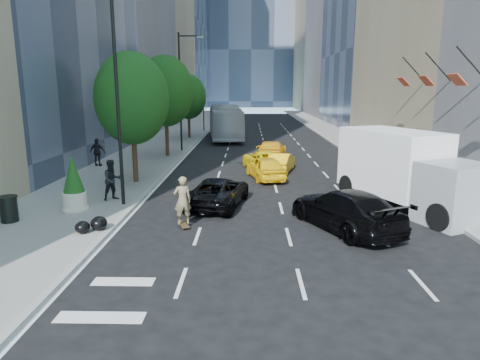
{
  "coord_description": "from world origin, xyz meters",
  "views": [
    {
      "loc": [
        -0.53,
        -15.54,
        5.56
      ],
      "look_at": [
        -0.92,
        2.82,
        1.6
      ],
      "focal_mm": 32.0,
      "sensor_mm": 36.0,
      "label": 1
    }
  ],
  "objects_px": {
    "black_sedan_mercedes": "(345,209)",
    "trash_can": "(9,210)",
    "black_sedan_lincoln": "(218,192)",
    "box_truck": "(406,170)",
    "skateboarder": "(183,204)",
    "city_bus": "(225,122)",
    "planter_shrub": "(74,184)"
  },
  "relations": [
    {
      "from": "city_bus",
      "to": "planter_shrub",
      "type": "xyz_separation_m",
      "value": [
        -5.2,
        -29.38,
        -0.52
      ]
    },
    {
      "from": "skateboarder",
      "to": "city_bus",
      "type": "relative_size",
      "value": 0.15
    },
    {
      "from": "skateboarder",
      "to": "city_bus",
      "type": "xyz_separation_m",
      "value": [
        -0.01,
        31.31,
        0.86
      ]
    },
    {
      "from": "skateboarder",
      "to": "city_bus",
      "type": "height_order",
      "value": "city_bus"
    },
    {
      "from": "skateboarder",
      "to": "box_truck",
      "type": "relative_size",
      "value": 0.25
    },
    {
      "from": "black_sedan_lincoln",
      "to": "skateboarder",
      "type": "bearing_deg",
      "value": 81.04
    },
    {
      "from": "trash_can",
      "to": "planter_shrub",
      "type": "xyz_separation_m",
      "value": [
        2.01,
        1.82,
        0.67
      ]
    },
    {
      "from": "black_sedan_mercedes",
      "to": "planter_shrub",
      "type": "distance_m",
      "value": 11.91
    },
    {
      "from": "trash_can",
      "to": "black_sedan_lincoln",
      "type": "bearing_deg",
      "value": 20.6
    },
    {
      "from": "box_truck",
      "to": "black_sedan_lincoln",
      "type": "bearing_deg",
      "value": 156.42
    },
    {
      "from": "trash_can",
      "to": "planter_shrub",
      "type": "height_order",
      "value": "planter_shrub"
    },
    {
      "from": "city_bus",
      "to": "planter_shrub",
      "type": "height_order",
      "value": "city_bus"
    },
    {
      "from": "skateboarder",
      "to": "black_sedan_lincoln",
      "type": "relative_size",
      "value": 0.4
    },
    {
      "from": "black_sedan_lincoln",
      "to": "black_sedan_mercedes",
      "type": "xyz_separation_m",
      "value": [
        5.33,
        -3.34,
        0.13
      ]
    },
    {
      "from": "city_bus",
      "to": "black_sedan_lincoln",
      "type": "bearing_deg",
      "value": -93.89
    },
    {
      "from": "black_sedan_lincoln",
      "to": "city_bus",
      "type": "bearing_deg",
      "value": -76.36
    },
    {
      "from": "box_truck",
      "to": "trash_can",
      "type": "bearing_deg",
      "value": 166.91
    },
    {
      "from": "black_sedan_mercedes",
      "to": "box_truck",
      "type": "relative_size",
      "value": 0.71
    },
    {
      "from": "black_sedan_lincoln",
      "to": "city_bus",
      "type": "xyz_separation_m",
      "value": [
        -1.21,
        28.03,
        1.17
      ]
    },
    {
      "from": "black_sedan_lincoln",
      "to": "box_truck",
      "type": "height_order",
      "value": "box_truck"
    },
    {
      "from": "black_sedan_lincoln",
      "to": "box_truck",
      "type": "distance_m",
      "value": 8.94
    },
    {
      "from": "black_sedan_mercedes",
      "to": "trash_can",
      "type": "distance_m",
      "value": 13.74
    },
    {
      "from": "box_truck",
      "to": "skateboarder",
      "type": "bearing_deg",
      "value": 174.49
    },
    {
      "from": "city_bus",
      "to": "box_truck",
      "type": "bearing_deg",
      "value": -76.62
    },
    {
      "from": "black_sedan_mercedes",
      "to": "trash_can",
      "type": "height_order",
      "value": "black_sedan_mercedes"
    },
    {
      "from": "black_sedan_lincoln",
      "to": "trash_can",
      "type": "bearing_deg",
      "value": 31.77
    },
    {
      "from": "black_sedan_mercedes",
      "to": "skateboarder",
      "type": "bearing_deg",
      "value": -25.41
    },
    {
      "from": "black_sedan_lincoln",
      "to": "planter_shrub",
      "type": "bearing_deg",
      "value": 23.01
    },
    {
      "from": "skateboarder",
      "to": "planter_shrub",
      "type": "height_order",
      "value": "planter_shrub"
    },
    {
      "from": "box_truck",
      "to": "planter_shrub",
      "type": "height_order",
      "value": "box_truck"
    },
    {
      "from": "city_bus",
      "to": "planter_shrub",
      "type": "distance_m",
      "value": 29.84
    },
    {
      "from": "box_truck",
      "to": "black_sedan_mercedes",
      "type": "bearing_deg",
      "value": -160.25
    }
  ]
}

